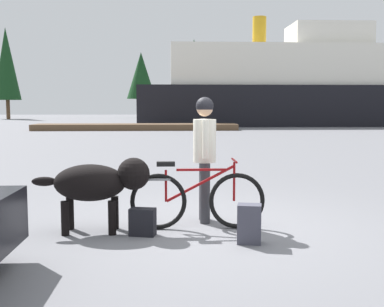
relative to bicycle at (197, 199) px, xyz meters
name	(u,v)px	position (x,y,z in m)	size (l,w,h in m)	color
ground_plane	(207,227)	(0.14, 0.10, -0.40)	(160.00, 160.00, 0.00)	slate
bicycle	(197,199)	(0.00, 0.00, 0.00)	(1.79, 0.44, 0.93)	black
person_cyclist	(205,147)	(0.13, 0.41, 0.66)	(0.32, 0.53, 1.75)	#333338
dog	(99,182)	(-1.27, -0.09, 0.25)	(1.51, 0.56, 0.97)	black
backpack	(249,224)	(0.59, -0.69, -0.17)	(0.28, 0.20, 0.47)	#3F3F4C
handbag_pannier	(143,222)	(-0.70, -0.29, -0.23)	(0.32, 0.18, 0.34)	black
dock_pier	(136,127)	(-2.63, 25.95, -0.20)	(13.47, 2.46, 0.40)	brown
ferry_boat	(297,88)	(10.11, 33.04, 2.69)	(25.66, 7.24, 8.78)	black
pine_tree_far_left	(6,64)	(-19.89, 52.62, 6.17)	(3.19, 3.19, 10.89)	#4C331E
pine_tree_center	(194,66)	(2.53, 51.47, 5.93)	(3.35, 3.35, 9.47)	#4C331E
pine_tree_far_right	(275,75)	(12.68, 53.43, 5.03)	(4.33, 4.33, 8.57)	#4C331E
pine_tree_mid_back	(141,76)	(-4.14, 57.61, 5.14)	(3.82, 3.82, 8.58)	#4C331E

